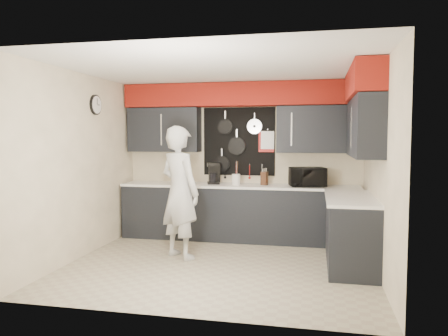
% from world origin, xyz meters
% --- Properties ---
extents(ground, '(4.00, 4.00, 0.00)m').
position_xyz_m(ground, '(0.00, 0.00, 0.00)').
color(ground, tan).
rests_on(ground, ground).
extents(back_wall_assembly, '(4.00, 0.36, 2.60)m').
position_xyz_m(back_wall_assembly, '(0.01, 1.60, 2.01)').
color(back_wall_assembly, '#F6E4BE').
rests_on(back_wall_assembly, ground).
extents(right_wall_assembly, '(0.36, 3.50, 2.60)m').
position_xyz_m(right_wall_assembly, '(1.85, 0.26, 1.94)').
color(right_wall_assembly, '#F6E4BE').
rests_on(right_wall_assembly, ground).
extents(left_wall_assembly, '(0.05, 3.50, 2.60)m').
position_xyz_m(left_wall_assembly, '(-1.99, 0.02, 1.33)').
color(left_wall_assembly, '#F6E4BE').
rests_on(left_wall_assembly, ground).
extents(base_cabinets, '(3.95, 2.20, 0.92)m').
position_xyz_m(base_cabinets, '(0.49, 1.13, 0.46)').
color(base_cabinets, black).
rests_on(base_cabinets, ground).
extents(microwave, '(0.62, 0.49, 0.30)m').
position_xyz_m(microwave, '(1.11, 1.41, 1.07)').
color(microwave, black).
rests_on(microwave, base_cabinets).
extents(knife_block, '(0.12, 0.12, 0.22)m').
position_xyz_m(knife_block, '(0.42, 1.47, 1.03)').
color(knife_block, '#342110').
rests_on(knife_block, base_cabinets).
extents(utensil_crock, '(0.14, 0.14, 0.18)m').
position_xyz_m(utensil_crock, '(-0.04, 1.43, 1.01)').
color(utensil_crock, white).
rests_on(utensil_crock, base_cabinets).
extents(coffee_maker, '(0.26, 0.29, 0.35)m').
position_xyz_m(coffee_maker, '(-0.44, 1.50, 1.10)').
color(coffee_maker, black).
rests_on(coffee_maker, base_cabinets).
extents(person, '(0.81, 0.73, 1.86)m').
position_xyz_m(person, '(-0.63, 0.22, 0.93)').
color(person, '#B6B6B3').
rests_on(person, ground).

